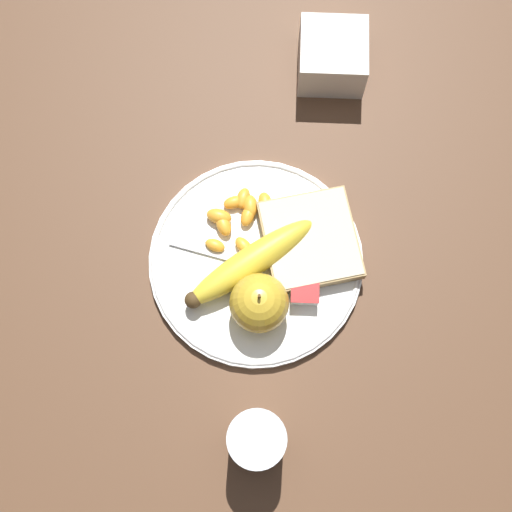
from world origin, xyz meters
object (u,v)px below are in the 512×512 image
object	(u,v)px
apple	(259,303)
fork	(247,261)
juice_glass	(257,440)
bread_slice	(310,240)
condiment_caddy	(332,57)
jam_packet	(305,288)
banana	(249,263)
plate	(256,261)

from	to	relation	value
apple	fork	xyz separation A→B (m)	(-0.06, -0.02, -0.03)
juice_glass	bread_slice	size ratio (longest dim) A/B	0.71
fork	condiment_caddy	world-z (taller)	condiment_caddy
apple	jam_packet	distance (m)	0.07
condiment_caddy	banana	bearing A→B (deg)	-18.94
juice_glass	banana	size ratio (longest dim) A/B	0.60
plate	apple	distance (m)	0.07
apple	bread_slice	xyz separation A→B (m)	(-0.09, 0.06, -0.02)
juice_glass	fork	xyz separation A→B (m)	(-0.21, -0.02, -0.03)
apple	condiment_caddy	world-z (taller)	apple
banana	fork	world-z (taller)	banana
apple	plate	bearing A→B (deg)	-174.44
juice_glass	jam_packet	distance (m)	0.19
banana	fork	xyz separation A→B (m)	(-0.01, -0.00, -0.02)
apple	bread_slice	size ratio (longest dim) A/B	0.56
juice_glass	bread_slice	distance (m)	0.25
plate	condiment_caddy	bearing A→B (deg)	161.93
apple	condiment_caddy	bearing A→B (deg)	166.01
juice_glass	apple	size ratio (longest dim) A/B	1.27
plate	fork	bearing A→B (deg)	-77.20
apple	bread_slice	world-z (taller)	apple
plate	jam_packet	bearing A→B (deg)	59.91
juice_glass	bread_slice	xyz separation A→B (m)	(-0.24, 0.06, -0.02)
plate	jam_packet	distance (m)	0.07
plate	apple	bearing A→B (deg)	5.56
apple	condiment_caddy	xyz separation A→B (m)	(-0.34, 0.08, -0.02)
juice_glass	bread_slice	bearing A→B (deg)	166.71
bread_slice	condiment_caddy	world-z (taller)	condiment_caddy
plate	condiment_caddy	xyz separation A→B (m)	(-0.28, 0.09, 0.02)
banana	jam_packet	world-z (taller)	banana
juice_glass	condiment_caddy	world-z (taller)	juice_glass
plate	fork	size ratio (longest dim) A/B	1.59
juice_glass	apple	bearing A→B (deg)	-178.86
jam_packet	plate	bearing A→B (deg)	-120.09
plate	fork	world-z (taller)	fork
fork	juice_glass	bearing A→B (deg)	-71.01
plate	condiment_caddy	world-z (taller)	condiment_caddy
plate	banana	world-z (taller)	banana
bread_slice	fork	xyz separation A→B (m)	(0.03, -0.08, -0.01)
fork	apple	bearing A→B (deg)	-60.31
plate	apple	size ratio (longest dim) A/B	3.35
juice_glass	jam_packet	bearing A→B (deg)	164.13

